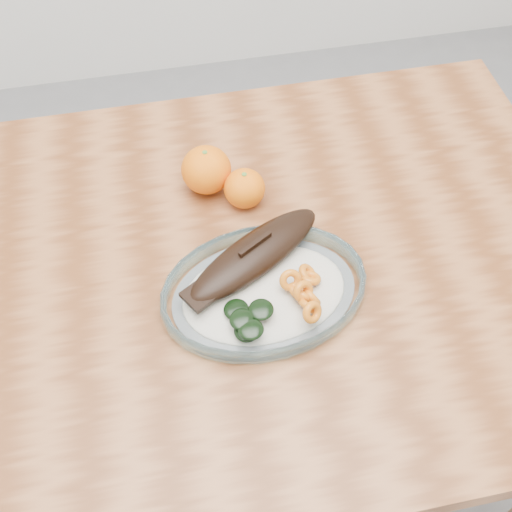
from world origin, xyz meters
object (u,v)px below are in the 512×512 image
dining_table (221,302)px  orange_right (245,188)px  orange_left (206,170)px  plated_meal (264,288)px

dining_table → orange_right: size_ratio=18.05×
dining_table → orange_left: orange_left is taller
dining_table → orange_left: 0.22m
dining_table → orange_right: 0.19m
dining_table → orange_right: (0.07, 0.12, 0.13)m
dining_table → orange_left: bearing=86.3°
orange_left → orange_right: (0.05, -0.05, -0.01)m
dining_table → orange_left: (0.01, 0.17, 0.14)m
plated_meal → orange_right: size_ratio=8.86×
orange_left → orange_right: size_ratio=1.23×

